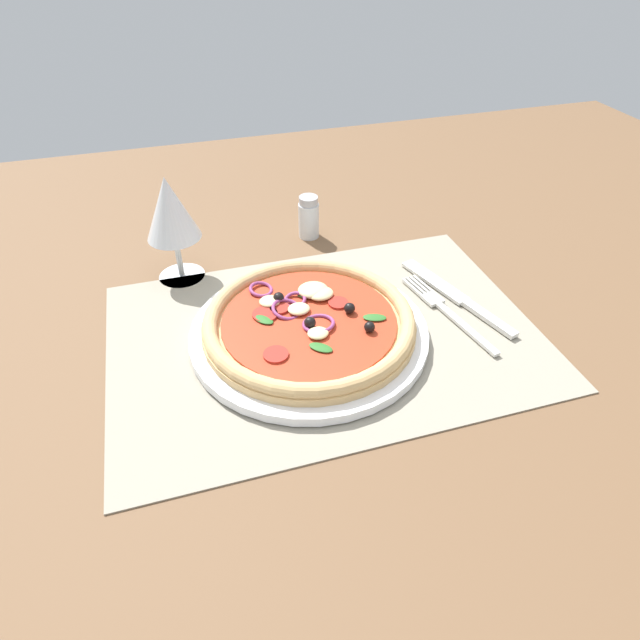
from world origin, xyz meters
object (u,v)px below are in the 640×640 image
wine_glass (170,210)px  pepper_shaker (309,217)px  knife (455,295)px  plate (309,331)px  fork (444,309)px  pizza (308,320)px

wine_glass → pepper_shaker: 22.28cm
knife → pepper_shaker: (-14.05, 21.82, 2.60)cm
plate → fork: bearing=-0.5°
knife → pepper_shaker: bearing=16.1°
pizza → pepper_shaker: pepper_shaker is taller
wine_glass → fork: bearing=-29.9°
plate → pepper_shaker: (6.76, 23.85, 2.27)cm
plate → wine_glass: bearing=126.9°
pizza → fork: (18.03, -0.26, -2.03)cm
plate → wine_glass: 24.40cm
wine_glass → pepper_shaker: size_ratio=2.22×
plate → fork: size_ratio=1.60×
plate → wine_glass: size_ratio=1.92×
plate → knife: (20.81, 2.03, -0.33)cm
pepper_shaker → plate: bearing=-105.8°
knife → pepper_shaker: pepper_shaker is taller
fork → wine_glass: wine_glass is taller
fork → knife: (2.77, 2.19, 0.03)cm
fork → pizza: bearing=78.2°
knife → wine_glass: 39.10cm
pepper_shaker → fork: bearing=-64.8°
wine_glass → pepper_shaker: (20.30, 5.83, -7.09)cm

